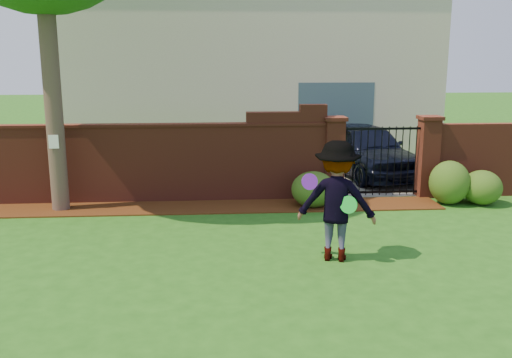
{
  "coord_description": "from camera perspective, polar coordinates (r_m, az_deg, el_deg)",
  "views": [
    {
      "loc": [
        -0.3,
        -8.54,
        3.24
      ],
      "look_at": [
        0.43,
        1.4,
        1.05
      ],
      "focal_mm": 39.72,
      "sensor_mm": 36.0,
      "label": 1
    }
  ],
  "objects": [
    {
      "name": "pillar_left",
      "position": [
        13.03,
        7.84,
        2.18
      ],
      "size": [
        0.5,
        0.5,
        1.88
      ],
      "color": "maroon",
      "rests_on": "ground"
    },
    {
      "name": "shrub_right",
      "position": [
        13.41,
        21.79,
        -0.8
      ],
      "size": [
        0.86,
        0.86,
        0.77
      ],
      "primitive_type": "ellipsoid",
      "color": "#244E17",
      "rests_on": "ground"
    },
    {
      "name": "shrub_middle",
      "position": [
        13.18,
        18.9,
        -0.34
      ],
      "size": [
        0.88,
        0.88,
        0.97
      ],
      "primitive_type": "ellipsoid",
      "color": "#244E17",
      "rests_on": "ground"
    },
    {
      "name": "driveway",
      "position": [
        17.27,
        8.59,
        1.47
      ],
      "size": [
        3.2,
        8.0,
        0.01
      ],
      "primitive_type": "cube",
      "color": "slate",
      "rests_on": "ground"
    },
    {
      "name": "brick_wall",
      "position": [
        12.86,
        -11.77,
        1.77
      ],
      "size": [
        8.7,
        0.31,
        2.16
      ],
      "color": "maroon",
      "rests_on": "ground"
    },
    {
      "name": "man",
      "position": [
        9.05,
        8.07,
        -2.27
      ],
      "size": [
        1.41,
        1.05,
        1.94
      ],
      "primitive_type": "imported",
      "rotation": [
        0.0,
        0.0,
        2.85
      ],
      "color": "gray",
      "rests_on": "ground"
    },
    {
      "name": "pillar_right",
      "position": [
        13.65,
        16.92,
        2.23
      ],
      "size": [
        0.5,
        0.5,
        1.88
      ],
      "color": "maroon",
      "rests_on": "ground"
    },
    {
      "name": "car",
      "position": [
        15.52,
        11.39,
        2.81
      ],
      "size": [
        2.5,
        4.48,
        1.44
      ],
      "primitive_type": "imported",
      "rotation": [
        0.0,
        0.0,
        0.2
      ],
      "color": "black",
      "rests_on": "ground"
    },
    {
      "name": "frisbee_purple",
      "position": [
        8.8,
        5.42,
        -0.27
      ],
      "size": [
        0.27,
        0.11,
        0.26
      ],
      "primitive_type": "cylinder",
      "rotation": [
        1.36,
        0.0,
        0.15
      ],
      "color": "purple",
      "rests_on": "man"
    },
    {
      "name": "shrub_left",
      "position": [
        12.3,
        5.8,
        -1.05
      ],
      "size": [
        0.96,
        0.96,
        0.78
      ],
      "primitive_type": "ellipsoid",
      "color": "#244E17",
      "rests_on": "ground"
    },
    {
      "name": "brick_wall_return",
      "position": [
        14.51,
        24.29,
        1.81
      ],
      "size": [
        4.0,
        0.25,
        1.7
      ],
      "primitive_type": "cube",
      "color": "maroon",
      "rests_on": "ground"
    },
    {
      "name": "paper_notice",
      "position": [
        12.33,
        -19.71,
        3.55
      ],
      "size": [
        0.2,
        0.01,
        0.28
      ],
      "primitive_type": "cube",
      "color": "white",
      "rests_on": "tree"
    },
    {
      "name": "frisbee_green",
      "position": [
        8.85,
        9.31,
        -2.57
      ],
      "size": [
        0.27,
        0.2,
        0.28
      ],
      "primitive_type": "cylinder",
      "rotation": [
        1.43,
        0.0,
        -0.56
      ],
      "color": "green",
      "rests_on": "man"
    },
    {
      "name": "mulch_bed",
      "position": [
        12.32,
        -7.08,
        -2.87
      ],
      "size": [
        11.1,
        1.08,
        0.03
      ],
      "primitive_type": "cube",
      "color": "#3D1D0B",
      "rests_on": "ground"
    },
    {
      "name": "iron_gate",
      "position": [
        13.32,
        12.47,
        1.78
      ],
      "size": [
        1.78,
        0.03,
        1.6
      ],
      "color": "black",
      "rests_on": "ground"
    },
    {
      "name": "house",
      "position": [
        20.57,
        -0.57,
        12.19
      ],
      "size": [
        12.4,
        6.4,
        6.3
      ],
      "color": "beige",
      "rests_on": "ground"
    },
    {
      "name": "ground",
      "position": [
        9.14,
        -2.06,
        -8.41
      ],
      "size": [
        80.0,
        80.0,
        0.01
      ],
      "primitive_type": "cube",
      "color": "#235B16",
      "rests_on": "ground"
    }
  ]
}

